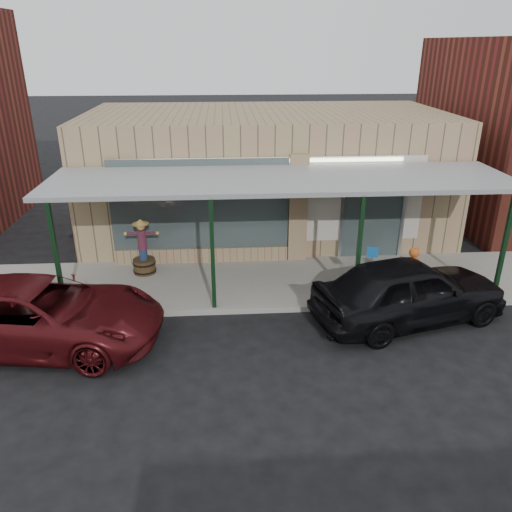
{
  "coord_description": "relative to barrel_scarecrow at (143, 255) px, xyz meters",
  "views": [
    {
      "loc": [
        -1.48,
        -9.0,
        6.31
      ],
      "look_at": [
        -0.72,
        2.6,
        1.33
      ],
      "focal_mm": 35.0,
      "sensor_mm": 36.0,
      "label": 1
    }
  ],
  "objects": [
    {
      "name": "ground",
      "position": [
        3.84,
        -4.35,
        -0.7
      ],
      "size": [
        120.0,
        120.0,
        0.0
      ],
      "primitive_type": "plane",
      "color": "black",
      "rests_on": "ground"
    },
    {
      "name": "sidewalk",
      "position": [
        3.84,
        -0.75,
        -0.63
      ],
      "size": [
        40.0,
        3.2,
        0.15
      ],
      "primitive_type": "cube",
      "color": "gray",
      "rests_on": "ground"
    },
    {
      "name": "car_maroon",
      "position": [
        -1.79,
        -3.37,
        0.05
      ],
      "size": [
        5.7,
        3.2,
        1.5
      ],
      "primitive_type": "imported",
      "rotation": [
        0.0,
        0.0,
        1.44
      ],
      "color": "#4E0F13",
      "rests_on": "ground"
    },
    {
      "name": "awning",
      "position": [
        3.84,
        -0.79,
        2.31
      ],
      "size": [
        12.0,
        3.0,
        3.04
      ],
      "color": "slate",
      "rests_on": "ground"
    },
    {
      "name": "block_buildings_near",
      "position": [
        5.85,
        4.85,
        3.06
      ],
      "size": [
        61.0,
        8.0,
        8.0
      ],
      "color": "maroon",
      "rests_on": "ground"
    },
    {
      "name": "handicap_sign",
      "position": [
        6.13,
        -1.78,
        0.32
      ],
      "size": [
        0.28,
        0.07,
        1.36
      ],
      "rotation": [
        0.0,
        0.0,
        -0.17
      ],
      "color": "gray",
      "rests_on": "sidewalk"
    },
    {
      "name": "storefront",
      "position": [
        3.84,
        3.81,
        1.39
      ],
      "size": [
        12.0,
        6.25,
        4.2
      ],
      "color": "#93815A",
      "rests_on": "ground"
    },
    {
      "name": "barrel_pumpkin",
      "position": [
        7.28,
        -0.81,
        -0.32
      ],
      "size": [
        0.64,
        0.64,
        0.66
      ],
      "rotation": [
        0.0,
        0.0,
        0.17
      ],
      "color": "#44321B",
      "rests_on": "sidewalk"
    },
    {
      "name": "parked_sedan",
      "position": [
        6.77,
        -2.9,
        0.11
      ],
      "size": [
        5.12,
        3.12,
        1.63
      ],
      "rotation": [
        0.0,
        0.0,
        1.84
      ],
      "color": "black",
      "rests_on": "ground"
    },
    {
      "name": "barrel_scarecrow",
      "position": [
        0.0,
        0.0,
        0.0
      ],
      "size": [
        0.99,
        0.77,
        1.64
      ],
      "rotation": [
        0.0,
        0.0,
        -0.25
      ],
      "color": "#44321B",
      "rests_on": "sidewalk"
    }
  ]
}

